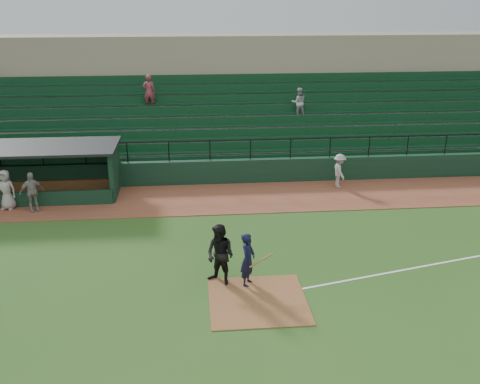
{
  "coord_description": "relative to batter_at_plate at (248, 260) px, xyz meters",
  "views": [
    {
      "loc": [
        -1.88,
        -15.49,
        8.93
      ],
      "look_at": [
        0.0,
        5.0,
        1.4
      ],
      "focal_mm": 40.66,
      "sensor_mm": 36.0,
      "label": 1
    }
  ],
  "objects": [
    {
      "name": "foul_line",
      "position": [
        8.2,
        1.17,
        -0.9
      ],
      "size": [
        17.49,
        4.44,
        0.01
      ],
      "primitive_type": "cube",
      "rotation": [
        0.0,
        0.0,
        0.24
      ],
      "color": "white",
      "rests_on": "ground"
    },
    {
      "name": "stadium_structure",
      "position": [
        0.2,
        16.43,
        1.4
      ],
      "size": [
        38.0,
        13.08,
        6.4
      ],
      "color": "black",
      "rests_on": "ground"
    },
    {
      "name": "dugout",
      "position": [
        -9.55,
        9.53,
        0.43
      ],
      "size": [
        8.9,
        3.2,
        2.42
      ],
      "color": "black",
      "rests_on": "ground"
    },
    {
      "name": "umpire",
      "position": [
        -0.88,
        0.17,
        0.12
      ],
      "size": [
        1.26,
        1.23,
        2.05
      ],
      "primitive_type": "imported",
      "rotation": [
        0.0,
        0.0,
        -0.68
      ],
      "color": "black",
      "rests_on": "ground"
    },
    {
      "name": "ground",
      "position": [
        0.2,
        -0.03,
        -0.91
      ],
      "size": [
        90.0,
        90.0,
        0.0
      ],
      "primitive_type": "plane",
      "color": "#29501A",
      "rests_on": "ground"
    },
    {
      "name": "home_plate_dirt",
      "position": [
        0.2,
        -1.03,
        -0.89
      ],
      "size": [
        3.0,
        3.0,
        0.03
      ],
      "primitive_type": "cube",
      "color": "brown",
      "rests_on": "ground"
    },
    {
      "name": "batter_at_plate",
      "position": [
        0.0,
        0.0,
        0.0
      ],
      "size": [
        1.13,
        0.78,
        1.81
      ],
      "color": "black",
      "rests_on": "ground"
    },
    {
      "name": "dugout_player_a",
      "position": [
        -8.61,
        7.14,
        0.0
      ],
      "size": [
        1.1,
        0.91,
        1.76
      ],
      "primitive_type": "imported",
      "rotation": [
        0.0,
        0.0,
        0.56
      ],
      "color": "gray",
      "rests_on": "warning_track"
    },
    {
      "name": "warning_track",
      "position": [
        0.2,
        7.97,
        -0.89
      ],
      "size": [
        40.0,
        4.0,
        0.03
      ],
      "primitive_type": "cube",
      "color": "brown",
      "rests_on": "ground"
    },
    {
      "name": "runner",
      "position": [
        5.42,
        9.0,
        -0.05
      ],
      "size": [
        0.69,
        1.11,
        1.66
      ],
      "primitive_type": "imported",
      "rotation": [
        0.0,
        0.0,
        1.64
      ],
      "color": "#ABA7A0",
      "rests_on": "warning_track"
    },
    {
      "name": "dugout_player_b",
      "position": [
        -9.78,
        7.5,
        0.02
      ],
      "size": [
        0.98,
        0.75,
        1.79
      ],
      "primitive_type": "imported",
      "rotation": [
        0.0,
        0.0,
        -0.23
      ],
      "color": "#A39D98",
      "rests_on": "warning_track"
    }
  ]
}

